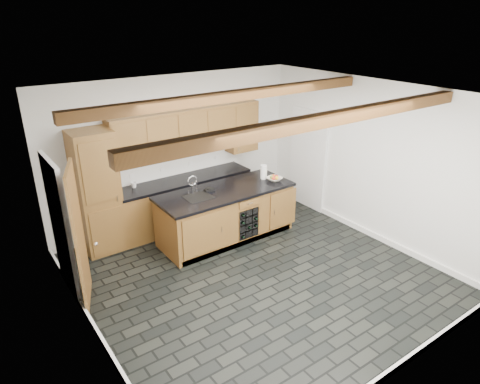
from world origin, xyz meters
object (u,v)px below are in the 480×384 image
object	(u,v)px
island	(227,214)
fruit_bowl	(274,179)
paper_towel	(264,172)
kitchen_scale	(209,189)

from	to	relation	value
island	fruit_bowl	bearing A→B (deg)	-8.46
island	paper_towel	size ratio (longest dim) A/B	9.44
kitchen_scale	paper_towel	bearing A→B (deg)	1.06
island	kitchen_scale	distance (m)	0.57
island	fruit_bowl	xyz separation A→B (m)	(0.97, -0.14, 0.50)
kitchen_scale	fruit_bowl	bearing A→B (deg)	-7.93
island	kitchen_scale	size ratio (longest dim) A/B	13.47
island	paper_towel	xyz separation A→B (m)	(0.88, 0.06, 0.60)
island	fruit_bowl	world-z (taller)	fruit_bowl
kitchen_scale	fruit_bowl	distance (m)	1.26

